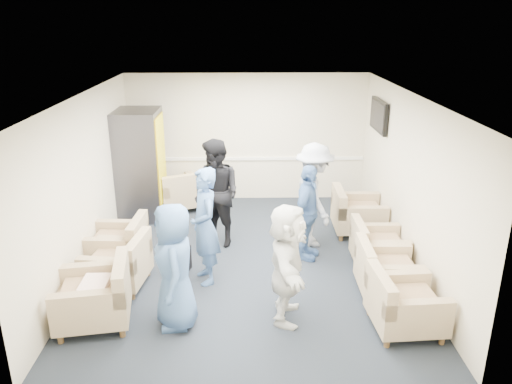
{
  "coord_description": "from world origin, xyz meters",
  "views": [
    {
      "loc": [
        -0.02,
        -7.32,
        3.81
      ],
      "look_at": [
        0.13,
        0.2,
        1.13
      ],
      "focal_mm": 35.0,
      "sensor_mm": 36.0,
      "label": 1
    }
  ],
  "objects_px": {
    "armchair_left_mid": "(121,265)",
    "person_front_right": "(287,263)",
    "armchair_right_midfar": "(375,248)",
    "armchair_corner": "(179,193)",
    "person_front_left": "(175,267)",
    "person_mid_left": "(205,226)",
    "person_back_right": "(314,195)",
    "armchair_left_far": "(120,246)",
    "armchair_right_near": "(402,306)",
    "vending_machine": "(140,164)",
    "person_back_left": "(217,194)",
    "armchair_right_far": "(355,215)",
    "armchair_left_near": "(98,298)",
    "person_mid_right": "(307,213)",
    "armchair_right_midnear": "(384,272)"
  },
  "relations": [
    {
      "from": "armchair_left_mid",
      "to": "person_front_right",
      "type": "xyz_separation_m",
      "value": [
        2.38,
        -0.88,
        0.47
      ]
    },
    {
      "from": "armchair_left_far",
      "to": "armchair_right_near",
      "type": "distance_m",
      "value": 4.37
    },
    {
      "from": "armchair_left_far",
      "to": "armchair_corner",
      "type": "xyz_separation_m",
      "value": [
        0.63,
        2.43,
        0.01
      ]
    },
    {
      "from": "person_front_right",
      "to": "armchair_right_near",
      "type": "bearing_deg",
      "value": -94.06
    },
    {
      "from": "person_back_left",
      "to": "person_front_right",
      "type": "bearing_deg",
      "value": -23.87
    },
    {
      "from": "armchair_right_midfar",
      "to": "person_back_left",
      "type": "relative_size",
      "value": 0.43
    },
    {
      "from": "person_mid_left",
      "to": "person_mid_right",
      "type": "height_order",
      "value": "person_mid_left"
    },
    {
      "from": "armchair_right_far",
      "to": "person_back_right",
      "type": "height_order",
      "value": "person_back_right"
    },
    {
      "from": "armchair_left_near",
      "to": "armchair_right_far",
      "type": "relative_size",
      "value": 1.15
    },
    {
      "from": "person_mid_left",
      "to": "person_back_right",
      "type": "relative_size",
      "value": 0.98
    },
    {
      "from": "vending_machine",
      "to": "person_front_left",
      "type": "height_order",
      "value": "vending_machine"
    },
    {
      "from": "person_front_left",
      "to": "person_back_right",
      "type": "distance_m",
      "value": 3.15
    },
    {
      "from": "armchair_left_near",
      "to": "person_back_left",
      "type": "height_order",
      "value": "person_back_left"
    },
    {
      "from": "armchair_right_near",
      "to": "person_front_left",
      "type": "bearing_deg",
      "value": 82.87
    },
    {
      "from": "armchair_left_mid",
      "to": "person_back_right",
      "type": "xyz_separation_m",
      "value": [
        3.01,
        1.39,
        0.57
      ]
    },
    {
      "from": "armchair_left_far",
      "to": "armchair_right_far",
      "type": "height_order",
      "value": "armchair_right_far"
    },
    {
      "from": "armchair_right_far",
      "to": "person_mid_right",
      "type": "height_order",
      "value": "person_mid_right"
    },
    {
      "from": "armchair_left_far",
      "to": "armchair_right_near",
      "type": "bearing_deg",
      "value": 68.68
    },
    {
      "from": "armchair_corner",
      "to": "person_front_left",
      "type": "relative_size",
      "value": 0.7
    },
    {
      "from": "armchair_right_midnear",
      "to": "person_back_left",
      "type": "distance_m",
      "value": 3.06
    },
    {
      "from": "armchair_left_near",
      "to": "armchair_right_midfar",
      "type": "bearing_deg",
      "value": 101.29
    },
    {
      "from": "armchair_right_near",
      "to": "person_mid_right",
      "type": "relative_size",
      "value": 0.57
    },
    {
      "from": "person_mid_left",
      "to": "person_back_left",
      "type": "xyz_separation_m",
      "value": [
        0.11,
        1.28,
        0.05
      ]
    },
    {
      "from": "armchair_right_midnear",
      "to": "person_front_right",
      "type": "bearing_deg",
      "value": 113.72
    },
    {
      "from": "armchair_right_far",
      "to": "person_front_left",
      "type": "relative_size",
      "value": 0.54
    },
    {
      "from": "armchair_left_mid",
      "to": "armchair_right_near",
      "type": "bearing_deg",
      "value": 80.6
    },
    {
      "from": "person_front_right",
      "to": "armchair_left_near",
      "type": "bearing_deg",
      "value": 98.47
    },
    {
      "from": "armchair_left_far",
      "to": "person_back_right",
      "type": "xyz_separation_m",
      "value": [
        3.16,
        0.74,
        0.56
      ]
    },
    {
      "from": "armchair_right_midfar",
      "to": "person_mid_right",
      "type": "xyz_separation_m",
      "value": [
        -1.07,
        0.32,
        0.48
      ]
    },
    {
      "from": "armchair_corner",
      "to": "person_back_left",
      "type": "relative_size",
      "value": 0.63
    },
    {
      "from": "person_front_left",
      "to": "person_back_left",
      "type": "xyz_separation_m",
      "value": [
        0.4,
        2.42,
        0.1
      ]
    },
    {
      "from": "armchair_left_mid",
      "to": "person_front_left",
      "type": "distance_m",
      "value": 1.46
    },
    {
      "from": "armchair_corner",
      "to": "person_back_right",
      "type": "bearing_deg",
      "value": 121.11
    },
    {
      "from": "armchair_right_midnear",
      "to": "person_mid_left",
      "type": "height_order",
      "value": "person_mid_left"
    },
    {
      "from": "armchair_left_near",
      "to": "armchair_right_near",
      "type": "xyz_separation_m",
      "value": [
        3.88,
        -0.23,
        -0.02
      ]
    },
    {
      "from": "vending_machine",
      "to": "person_front_right",
      "type": "distance_m",
      "value": 4.49
    },
    {
      "from": "person_front_right",
      "to": "person_mid_left",
      "type": "bearing_deg",
      "value": 54.99
    },
    {
      "from": "armchair_left_far",
      "to": "person_mid_right",
      "type": "distance_m",
      "value": 3.04
    },
    {
      "from": "person_back_left",
      "to": "armchair_corner",
      "type": "bearing_deg",
      "value": 160.07
    },
    {
      "from": "armchair_right_near",
      "to": "person_back_left",
      "type": "distance_m",
      "value": 3.62
    },
    {
      "from": "armchair_right_midfar",
      "to": "armchair_corner",
      "type": "height_order",
      "value": "armchair_corner"
    },
    {
      "from": "armchair_right_near",
      "to": "armchair_left_far",
      "type": "bearing_deg",
      "value": 61.75
    },
    {
      "from": "armchair_right_midfar",
      "to": "person_back_left",
      "type": "distance_m",
      "value": 2.77
    },
    {
      "from": "armchair_right_midnear",
      "to": "person_front_right",
      "type": "xyz_separation_m",
      "value": [
        -1.44,
        -0.6,
        0.48
      ]
    },
    {
      "from": "armchair_left_near",
      "to": "person_front_left",
      "type": "relative_size",
      "value": 0.63
    },
    {
      "from": "person_mid_left",
      "to": "person_mid_right",
      "type": "relative_size",
      "value": 1.12
    },
    {
      "from": "armchair_right_midnear",
      "to": "person_mid_left",
      "type": "distance_m",
      "value": 2.67
    },
    {
      "from": "armchair_left_near",
      "to": "person_mid_right",
      "type": "height_order",
      "value": "person_mid_right"
    },
    {
      "from": "armchair_right_near",
      "to": "armchair_corner",
      "type": "distance_m",
      "value": 5.4
    },
    {
      "from": "armchair_corner",
      "to": "vending_machine",
      "type": "height_order",
      "value": "vending_machine"
    }
  ]
}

